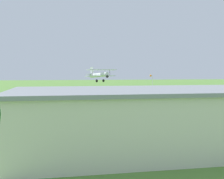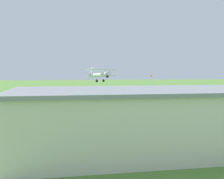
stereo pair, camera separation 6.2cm
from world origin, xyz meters
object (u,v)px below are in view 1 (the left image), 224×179
object	(u,v)px
car_yellow	(220,116)
person_beside_truck	(176,113)
windsock	(151,78)
biplane	(100,74)
hangar	(168,118)
car_orange	(28,123)

from	to	relation	value
car_yellow	person_beside_truck	world-z (taller)	person_beside_truck
car_yellow	windsock	size ratio (longest dim) A/B	0.63
biplane	person_beside_truck	distance (m)	21.68
person_beside_truck	windsock	world-z (taller)	windsock
person_beside_truck	biplane	bearing A→B (deg)	-57.80
biplane	windsock	distance (m)	27.56
hangar	biplane	bearing A→B (deg)	-85.29
car_orange	hangar	bearing A→B (deg)	142.36
car_yellow	car_orange	bearing A→B (deg)	3.56
person_beside_truck	windsock	xyz separation A→B (m)	(-7.24, -38.12, 5.25)
person_beside_truck	hangar	bearing A→B (deg)	65.27
biplane	car_yellow	distance (m)	27.93
windsock	hangar	bearing A→B (deg)	74.59
car_yellow	car_orange	world-z (taller)	car_orange
car_yellow	windsock	distance (m)	42.25
hangar	car_yellow	distance (m)	19.83
hangar	car_orange	world-z (taller)	hangar
car_orange	person_beside_truck	distance (m)	24.39
car_yellow	windsock	world-z (taller)	windsock
biplane	person_beside_truck	xyz separation A→B (m)	(-11.03, 17.52, -6.44)
windsock	car_orange	bearing A→B (deg)	54.69
car_yellow	person_beside_truck	size ratio (longest dim) A/B	2.55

